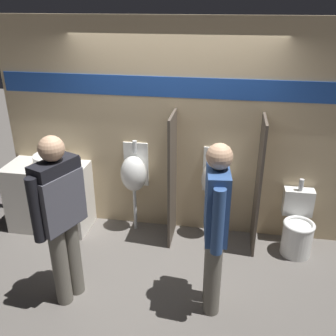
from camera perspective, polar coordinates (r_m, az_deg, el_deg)
ground_plane at (r=4.77m, az=-0.35°, el=-12.41°), size 16.00×16.00×0.00m
display_wall at (r=4.65m, az=0.89°, el=5.64°), size 4.38×0.07×2.70m
sink_counter at (r=5.24m, az=-17.57°, el=-4.19°), size 1.04×0.55×0.90m
sink_basin at (r=5.04m, az=-17.52°, el=1.22°), size 0.42×0.42×0.28m
cell_phone at (r=4.82m, az=-15.50°, el=-0.42°), size 0.07×0.14×0.01m
divider_near_counter at (r=4.59m, az=0.65°, el=-1.81°), size 0.03×0.53×1.66m
divider_mid at (r=4.56m, az=13.57°, el=-2.72°), size 0.03×0.53×1.66m
urinal_near_counter at (r=4.79m, az=-5.22°, el=-0.83°), size 0.34×0.30×1.23m
urinal_far at (r=4.66m, az=7.16°, el=-1.74°), size 0.34×0.30×1.23m
toilet at (r=4.86m, az=19.10°, el=-8.70°), size 0.37×0.54×0.89m
person_in_vest at (r=3.69m, az=-16.15°, el=-6.29°), size 0.39×0.58×1.78m
person_with_lanyard at (r=3.50m, az=7.22°, el=-8.47°), size 0.24×0.61×1.76m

